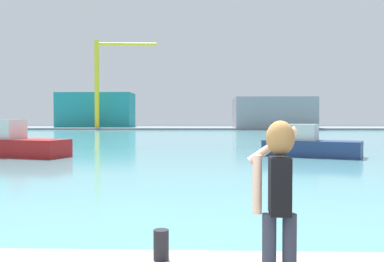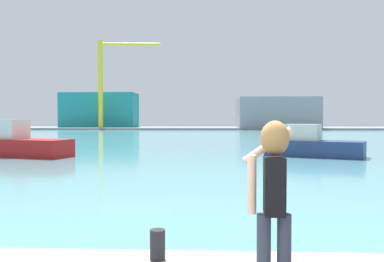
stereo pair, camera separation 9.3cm
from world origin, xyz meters
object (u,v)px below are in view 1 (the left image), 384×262
at_px(person_photographer, 279,189).
at_px(boat_moored_2, 309,145).
at_px(warehouse_right, 272,113).
at_px(warehouse_left, 96,110).
at_px(port_crane, 104,74).
at_px(harbor_bollard, 161,245).
at_px(boat_moored, 11,143).

distance_m(person_photographer, boat_moored_2, 22.40).
height_order(person_photographer, warehouse_right, warehouse_right).
xyz_separation_m(boat_moored_2, warehouse_right, (8.31, 66.79, 2.93)).
bearing_deg(boat_moored_2, warehouse_right, 107.59).
bearing_deg(person_photographer, warehouse_right, -5.02).
height_order(boat_moored_2, warehouse_left, warehouse_left).
bearing_deg(warehouse_right, port_crane, -176.96).
bearing_deg(harbor_bollard, warehouse_right, 80.12).
distance_m(warehouse_left, warehouse_right, 40.79).
xyz_separation_m(person_photographer, warehouse_right, (13.95, 88.45, 2.00)).
xyz_separation_m(boat_moored_2, port_crane, (-28.60, 64.83, 11.39)).
bearing_deg(warehouse_left, harbor_bollard, -74.63).
height_order(harbor_bollard, boat_moored, boat_moored).
distance_m(harbor_bollard, warehouse_left, 95.51).
distance_m(person_photographer, warehouse_right, 89.56).
height_order(boat_moored, port_crane, port_crane).
xyz_separation_m(warehouse_left, warehouse_right, (40.53, -4.59, -0.73)).
bearing_deg(warehouse_right, boat_moored, -111.59).
relative_size(person_photographer, warehouse_right, 0.10).
relative_size(harbor_bollard, port_crane, 0.02).
bearing_deg(warehouse_left, boat_moored_2, -65.70).
xyz_separation_m(boat_moored_2, warehouse_left, (-32.22, 71.38, 3.66)).
distance_m(warehouse_left, port_crane, 10.76).
relative_size(harbor_bollard, warehouse_right, 0.02).
height_order(boat_moored, warehouse_left, warehouse_left).
bearing_deg(port_crane, warehouse_right, 3.04).
xyz_separation_m(harbor_bollard, boat_moored, (-11.43, 20.08, 0.04)).
relative_size(harbor_bollard, boat_moored, 0.05).
bearing_deg(port_crane, harbor_bollard, -75.77).
relative_size(person_photographer, boat_moored_2, 0.29).
distance_m(harbor_bollard, boat_moored, 23.11).
distance_m(boat_moored, boat_moored_2, 18.36).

